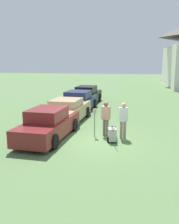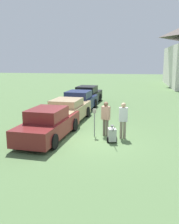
{
  "view_description": "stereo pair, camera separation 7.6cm",
  "coord_description": "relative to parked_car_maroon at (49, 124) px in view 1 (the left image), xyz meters",
  "views": [
    {
      "loc": [
        1.87,
        -11.56,
        3.86
      ],
      "look_at": [
        -0.43,
        1.45,
        1.1
      ],
      "focal_mm": 40.0,
      "sensor_mm": 36.0,
      "label": 1
    },
    {
      "loc": [
        1.94,
        -11.55,
        3.86
      ],
      "look_at": [
        -0.43,
        1.45,
        1.1
      ],
      "focal_mm": 40.0,
      "sensor_mm": 36.0,
      "label": 2
    }
  ],
  "objects": [
    {
      "name": "parked_car_navy",
      "position": [
        0.0,
        6.93,
        0.02
      ],
      "size": [
        2.26,
        4.8,
        1.56
      ],
      "rotation": [
        0.0,
        0.0,
        -0.06
      ],
      "color": "#19234C",
      "rests_on": "ground_plane"
    },
    {
      "name": "person_supervisor",
      "position": [
        3.66,
        0.59,
        0.33
      ],
      "size": [
        0.44,
        0.26,
        1.82
      ],
      "rotation": [
        0.0,
        0.0,
        3.23
      ],
      "color": "gray",
      "rests_on": "ground_plane"
    },
    {
      "name": "parked_car_maroon",
      "position": [
        0.0,
        0.0,
        0.0
      ],
      "size": [
        2.14,
        4.96,
        1.55
      ],
      "rotation": [
        0.0,
        0.0,
        -0.06
      ],
      "color": "maroon",
      "rests_on": "ground_plane"
    },
    {
      "name": "person_worker",
      "position": [
        2.76,
        0.89,
        0.31
      ],
      "size": [
        0.47,
        0.35,
        1.79
      ],
      "rotation": [
        0.0,
        0.0,
        2.79
      ],
      "color": "#665B4C",
      "rests_on": "ground_plane"
    },
    {
      "name": "parking_meter",
      "position": [
        2.2,
        0.74,
        0.28
      ],
      "size": [
        0.18,
        0.09,
        1.43
      ],
      "color": "slate",
      "rests_on": "ground_plane"
    },
    {
      "name": "equipment_cart",
      "position": [
        3.19,
        -0.12,
        -0.32
      ],
      "size": [
        0.53,
        1.0,
        1.0
      ],
      "rotation": [
        0.0,
        0.0,
        0.26
      ],
      "color": "#B2B2AD",
      "rests_on": "ground_plane"
    },
    {
      "name": "parked_car_tan",
      "position": [
        0.0,
        3.55,
        -0.02
      ],
      "size": [
        2.27,
        4.95,
        1.46
      ],
      "rotation": [
        0.0,
        0.0,
        -0.06
      ],
      "color": "tan",
      "rests_on": "ground_plane"
    },
    {
      "name": "parked_car_black",
      "position": [
        0.0,
        10.29,
        0.02
      ],
      "size": [
        2.15,
        4.93,
        1.59
      ],
      "rotation": [
        0.0,
        0.0,
        -0.06
      ],
      "color": "black",
      "rests_on": "ground_plane"
    },
    {
      "name": "ground_plane",
      "position": [
        2.24,
        0.04,
        -0.71
      ],
      "size": [
        120.0,
        120.0,
        0.0
      ],
      "primitive_type": "plane",
      "color": "#517042"
    }
  ]
}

